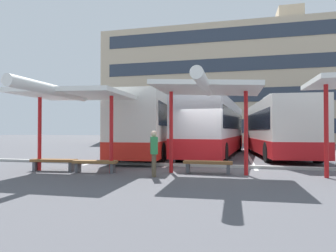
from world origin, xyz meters
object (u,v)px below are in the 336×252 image
Objects in this scene: coach_bus_1 at (215,129)px; bench_2 at (208,164)px; coach_bus_2 at (275,129)px; waiting_shelter_1 at (207,90)px; bench_0 at (54,162)px; bench_1 at (95,164)px; waiting_shelter_0 at (71,95)px; coach_bus_0 at (157,127)px; waiting_passenger_0 at (154,151)px.

bench_2 is at bearing -88.49° from coach_bus_1.
waiting_shelter_1 is at bearing -111.68° from coach_bus_2.
bench_0 is at bearing -136.54° from coach_bus_2.
coach_bus_1 reaches higher than bench_2.
coach_bus_2 is 11.70m from bench_1.
bench_1 is at bearing -169.62° from bench_2.
waiting_shelter_0 is at bearing -173.41° from waiting_shelter_1.
waiting_shelter_1 is at bearing -90.00° from bench_2.
bench_0 is at bearing -177.41° from waiting_shelter_1.
coach_bus_1 is 9.97m from waiting_shelter_0.
coach_bus_0 is 8.40m from waiting_shelter_1.
coach_bus_1 is 3.62m from coach_bus_2.
coach_bus_2 is at bearing 7.05° from coach_bus_1.
coach_bus_1 is 9.02m from waiting_passenger_0.
coach_bus_2 is 6.67× the size of bench_1.
coach_bus_1 is 1.08× the size of coach_bus_2.
waiting_passenger_0 is at bearing -3.31° from waiting_shelter_0.
waiting_shelter_0 is 2.72× the size of bench_2.
coach_bus_0 is 1.10× the size of coach_bus_2.
coach_bus_2 is at bearing 67.39° from bench_2.
coach_bus_2 is (7.21, 1.15, -0.13)m from coach_bus_0.
coach_bus_0 is 8.05m from bench_0.
bench_2 is at bearing 10.96° from waiting_shelter_0.
waiting_shelter_0 is at bearing -118.94° from coach_bus_1.
waiting_passenger_0 is at bearing -9.70° from bench_1.
coach_bus_2 is at bearing 47.37° from waiting_shelter_0.
coach_bus_0 is 8.46m from waiting_passenger_0.
waiting_shelter_0 is (-4.79, -8.66, 1.21)m from coach_bus_1.
bench_0 is 1.09× the size of bench_1.
bench_1 is (1.80, -0.09, -0.00)m from bench_0.
coach_bus_2 is at bearing 9.06° from coach_bus_0.
coach_bus_0 is at bearing 117.35° from waiting_shelter_1.
bench_0 and bench_1 have the same top height.
bench_2 is at bearing 10.38° from bench_1.
waiting_shelter_0 reaches higher than bench_2.
waiting_shelter_0 is 5.03m from waiting_shelter_1.
bench_0 is 1.16× the size of waiting_passenger_0.
coach_bus_1 reaches higher than coach_bus_2.
waiting_shelter_1 is at bearing 5.02° from bench_1.
coach_bus_0 is 7.37× the size of bench_1.
coach_bus_1 reaches higher than bench_1.
coach_bus_1 reaches higher than bench_0.
coach_bus_2 is at bearing 43.46° from bench_0.
coach_bus_0 is 7.30m from coach_bus_2.
coach_bus_0 is at bearing 74.82° from bench_0.
coach_bus_1 is 7.81m from bench_2.
coach_bus_2 is at bearing 49.91° from bench_1.
bench_0 is 6.47m from waiting_shelter_1.
coach_bus_2 is 12.86m from bench_0.
waiting_shelter_1 is (3.82, -7.38, 1.23)m from coach_bus_0.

